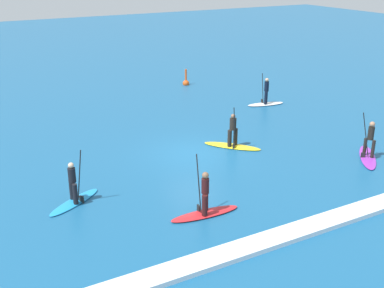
% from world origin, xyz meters
% --- Properties ---
extents(ground_plane, '(120.00, 120.00, 0.00)m').
position_xyz_m(ground_plane, '(0.00, 0.00, 0.00)').
color(ground_plane, '#195684').
rests_on(ground_plane, ground).
extents(surfer_on_red_board, '(2.81, 0.88, 2.36)m').
position_xyz_m(surfer_on_red_board, '(-2.50, -5.58, 0.42)').
color(surfer_on_red_board, red).
rests_on(surfer_on_red_board, ground_plane).
extents(surfer_on_purple_board, '(2.59, 2.79, 2.33)m').
position_xyz_m(surfer_on_purple_board, '(7.18, -4.60, 0.42)').
color(surfer_on_purple_board, purple).
rests_on(surfer_on_purple_board, ground_plane).
extents(surfer_on_blue_board, '(2.59, 1.91, 2.31)m').
position_xyz_m(surfer_on_blue_board, '(-6.55, -2.28, 0.47)').
color(surfer_on_blue_board, '#1E8CD1').
rests_on(surfer_on_blue_board, ground_plane).
extents(surfer_on_white_board, '(2.63, 1.18, 2.04)m').
position_xyz_m(surfer_on_white_board, '(8.32, 5.08, 0.41)').
color(surfer_on_white_board, white).
rests_on(surfer_on_white_board, ground_plane).
extents(surfer_on_yellow_board, '(2.54, 2.73, 2.28)m').
position_xyz_m(surfer_on_yellow_board, '(2.24, -0.23, 0.45)').
color(surfer_on_yellow_board, yellow).
rests_on(surfer_on_yellow_board, ground_plane).
extents(marker_buoy, '(0.50, 0.50, 1.34)m').
position_xyz_m(marker_buoy, '(6.19, 12.26, 0.21)').
color(marker_buoy, '#E55119').
rests_on(marker_buoy, ground_plane).
extents(wave_crest, '(24.71, 0.90, 0.18)m').
position_xyz_m(wave_crest, '(0.00, -8.27, 0.09)').
color(wave_crest, white).
rests_on(wave_crest, ground_plane).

